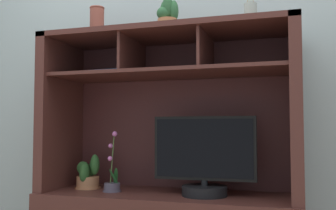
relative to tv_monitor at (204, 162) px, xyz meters
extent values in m
cube|color=#A6B9BB|center=(-0.22, 0.32, 0.63)|extent=(6.00, 0.02, 2.80)
cube|color=#4F2722|center=(-0.91, 0.03, 0.28)|extent=(0.06, 0.47, 0.92)
cube|color=#4F2722|center=(0.48, 0.03, 0.28)|extent=(0.06, 0.47, 0.92)
cube|color=#462122|center=(-0.22, 0.26, 0.26)|extent=(1.38, 0.02, 0.89)
cube|color=#4F2722|center=(-0.22, 0.03, 0.72)|extent=(1.44, 0.47, 0.03)
cube|color=#4F2722|center=(-0.22, 0.03, 0.49)|extent=(1.32, 0.42, 0.02)
cube|color=#4F2722|center=(-0.44, 0.03, 0.60)|extent=(0.02, 0.40, 0.20)
cube|color=#4F2722|center=(0.01, 0.03, 0.60)|extent=(0.02, 0.40, 0.20)
cylinder|color=black|center=(0.00, 0.00, -0.15)|extent=(0.25, 0.25, 0.05)
cylinder|color=black|center=(0.00, 0.00, -0.11)|extent=(0.04, 0.04, 0.03)
cube|color=black|center=(0.00, 0.00, 0.08)|extent=(0.56, 0.03, 0.34)
cube|color=black|center=(0.00, -0.01, 0.08)|extent=(0.53, 0.00, 0.31)
cylinder|color=#524A5B|center=(-0.54, -0.02, -0.15)|extent=(0.09, 0.09, 0.05)
cylinder|color=#524A5B|center=(-0.54, -0.02, -0.17)|extent=(0.11, 0.11, 0.01)
cylinder|color=#4C6B38|center=(-0.54, -0.02, 0.01)|extent=(0.02, 0.01, 0.28)
sphere|color=#D26BBB|center=(-0.54, -0.03, 0.01)|extent=(0.03, 0.03, 0.03)
sphere|color=#D26BBB|center=(-0.56, 0.00, 0.08)|extent=(0.03, 0.03, 0.03)
sphere|color=#D26BBB|center=(-0.52, -0.03, 0.15)|extent=(0.03, 0.03, 0.03)
ellipsoid|color=#205727|center=(-0.52, -0.03, -0.10)|extent=(0.06, 0.08, 0.11)
ellipsoid|color=#205727|center=(-0.52, -0.01, -0.10)|extent=(0.06, 0.08, 0.12)
cylinder|color=#B3744D|center=(-0.73, 0.05, -0.14)|extent=(0.14, 0.14, 0.07)
cylinder|color=#B3744D|center=(-0.73, 0.05, -0.17)|extent=(0.16, 0.16, 0.01)
ellipsoid|color=#2A5728|center=(-0.69, 0.06, -0.04)|extent=(0.06, 0.05, 0.12)
ellipsoid|color=#2A5728|center=(-0.72, 0.09, -0.07)|extent=(0.04, 0.05, 0.09)
ellipsoid|color=#2A5728|center=(-0.76, 0.04, -0.06)|extent=(0.08, 0.05, 0.08)
ellipsoid|color=#2A5728|center=(-0.73, 0.01, -0.08)|extent=(0.06, 0.07, 0.12)
cube|color=#2E353C|center=(-0.63, 0.07, 0.51)|extent=(0.28, 0.26, 0.01)
cube|color=#26508A|center=(-0.63, 0.07, 0.52)|extent=(0.35, 0.31, 0.01)
cylinder|color=#ADB8AC|center=(0.25, 0.03, 0.79)|extent=(0.07, 0.07, 0.12)
cylinder|color=#ADB8AC|center=(0.25, 0.03, 0.86)|extent=(0.03, 0.03, 0.02)
cylinder|color=#BB7649|center=(-0.22, 0.02, 0.77)|extent=(0.11, 0.11, 0.07)
cylinder|color=#BB7649|center=(-0.22, 0.02, 0.74)|extent=(0.13, 0.13, 0.01)
ellipsoid|color=#2B5E35|center=(-0.18, 0.03, 0.85)|extent=(0.05, 0.07, 0.12)
ellipsoid|color=#2B5E35|center=(-0.21, 0.04, 0.83)|extent=(0.05, 0.04, 0.09)
ellipsoid|color=#2B5E35|center=(-0.23, 0.03, 0.87)|extent=(0.05, 0.08, 0.09)
ellipsoid|color=#2B5E35|center=(-0.23, 0.01, 0.84)|extent=(0.08, 0.07, 0.07)
ellipsoid|color=#2B5E35|center=(-0.21, 0.01, 0.88)|extent=(0.05, 0.05, 0.13)
cylinder|color=brown|center=(-0.68, 0.06, 0.83)|extent=(0.09, 0.09, 0.18)
torus|color=brown|center=(-0.68, 0.06, 0.93)|extent=(0.09, 0.09, 0.01)
camera|label=1|loc=(0.45, -2.12, 0.18)|focal=42.58mm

